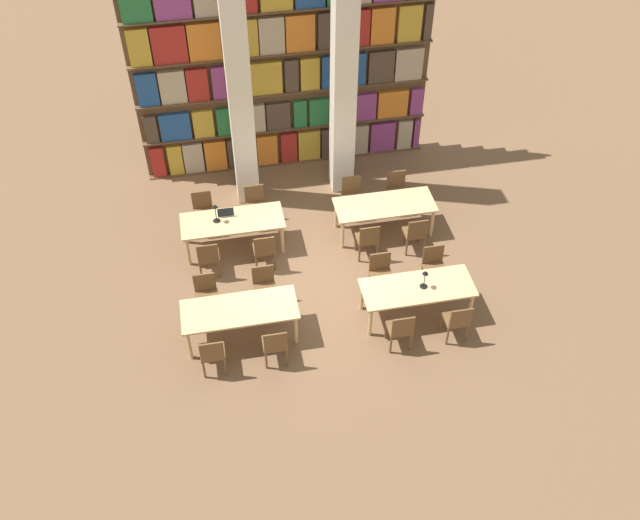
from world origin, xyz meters
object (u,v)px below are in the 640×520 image
(pillar_center, at_px, (344,64))
(chair_15, at_px, (397,190))
(reading_table_1, at_px, (417,290))
(pillar_left, at_px, (238,74))
(chair_2, at_px, (275,344))
(desk_lamp_0, at_px, (425,276))
(reading_table_3, at_px, (385,207))
(chair_11, at_px, (255,204))
(chair_9, at_px, (203,211))
(chair_4, at_px, (400,329))
(chair_7, at_px, (434,266))
(chair_3, at_px, (264,286))
(chair_5, at_px, (381,273))
(chair_6, at_px, (457,320))
(chair_10, at_px, (264,249))
(chair_0, at_px, (212,353))
(reading_table_0, at_px, (240,312))
(laptop, at_px, (226,213))
(reading_table_2, at_px, (233,223))
(chair_1, at_px, (206,294))
(chair_14, at_px, (415,233))
(chair_8, at_px, (208,257))
(desk_lamp_1, at_px, (215,210))
(chair_12, at_px, (368,239))
(chair_13, at_px, (352,195))

(pillar_center, xyz_separation_m, chair_15, (0.99, -1.00, -2.51))
(reading_table_1, bearing_deg, pillar_left, 123.05)
(chair_2, height_order, reading_table_1, chair_2)
(desk_lamp_0, bearing_deg, reading_table_3, 92.51)
(chair_11, bearing_deg, chair_9, 0.00)
(chair_4, distance_m, chair_7, 1.72)
(chair_3, bearing_deg, desk_lamp_0, 164.49)
(pillar_left, bearing_deg, desk_lamp_0, -56.01)
(pillar_left, xyz_separation_m, chair_5, (2.13, -3.34, -2.51))
(chair_6, xyz_separation_m, chair_10, (-3.09, 2.43, 0.00))
(chair_0, xyz_separation_m, chair_15, (4.20, 3.64, 0.00))
(reading_table_0, xyz_separation_m, chair_11, (0.65, 3.04, -0.16))
(chair_2, xyz_separation_m, desk_lamp_0, (2.78, 0.60, 0.51))
(chair_3, height_order, chair_15, same)
(chair_11, xyz_separation_m, laptop, (-0.64, -0.48, 0.28))
(reading_table_2, bearing_deg, chair_11, 52.19)
(reading_table_0, height_order, chair_3, chair_3)
(chair_4, relative_size, chair_9, 1.00)
(reading_table_0, bearing_deg, chair_4, -15.73)
(chair_3, bearing_deg, chair_1, 0.00)
(chair_4, height_order, reading_table_2, chair_4)
(pillar_left, relative_size, chair_14, 6.72)
(chair_8, distance_m, desk_lamp_1, 0.92)
(pillar_left, height_order, chair_15, pillar_left)
(chair_2, bearing_deg, chair_6, -1.33)
(chair_3, bearing_deg, chair_7, 178.67)
(reading_table_1, height_order, chair_15, chair_15)
(desk_lamp_1, xyz_separation_m, chair_15, (3.84, 0.57, -0.53))
(pillar_left, height_order, chair_2, pillar_left)
(chair_15, bearing_deg, chair_12, 54.82)
(chair_5, distance_m, chair_12, 0.97)
(chair_6, height_order, chair_12, same)
(desk_lamp_1, relative_size, reading_table_3, 0.21)
(chair_9, bearing_deg, reading_table_1, 139.35)
(chair_6, bearing_deg, desk_lamp_0, 123.17)
(chair_6, relative_size, chair_13, 1.00)
(chair_3, xyz_separation_m, reading_table_1, (2.68, -0.76, 0.16))
(chair_7, relative_size, desk_lamp_1, 2.11)
(chair_3, bearing_deg, laptop, -74.83)
(chair_9, height_order, reading_table_3, chair_9)
(chair_0, xyz_separation_m, chair_11, (1.19, 3.73, 0.00))
(chair_11, height_order, laptop, laptop)
(chair_5, height_order, chair_9, same)
(pillar_left, bearing_deg, reading_table_3, -32.75)
(reading_table_0, xyz_separation_m, chair_13, (2.68, 2.95, -0.16))
(chair_12, bearing_deg, reading_table_0, -149.53)
(chair_3, bearing_deg, desk_lamp_1, -67.52)
(pillar_left, relative_size, chair_8, 6.72)
(reading_table_0, distance_m, chair_1, 0.89)
(chair_5, relative_size, chair_10, 1.00)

